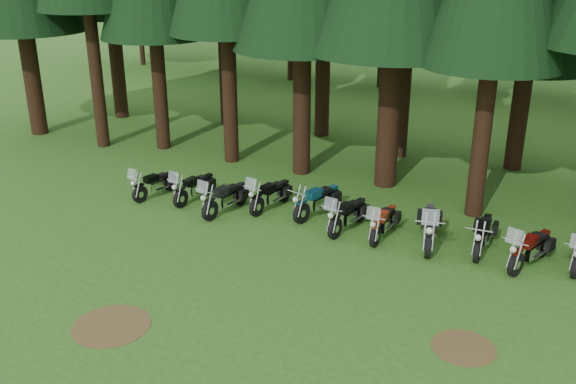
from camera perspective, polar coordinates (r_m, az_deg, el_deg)
name	(u,v)px	position (r m, az deg, el deg)	size (l,w,h in m)	color
ground	(267,312)	(15.50, -1.85, -10.65)	(120.00, 120.00, 0.00)	#265519
decid_3	(387,10)	(38.53, 8.82, 15.70)	(6.12, 5.95, 7.65)	black
decid_4	(504,15)	(38.48, 18.65, 14.65)	(5.93, 5.76, 7.41)	black
dirt_patch_0	(111,326)	(15.54, -15.42, -11.38)	(1.80, 1.80, 0.01)	#4C3D1E
dirt_patch_1	(463,348)	(14.80, 15.32, -13.20)	(1.40, 1.40, 0.01)	#4C3D1E
motorcycle_0	(155,185)	(22.43, -11.75, 0.62)	(0.67, 2.01, 1.27)	black
motorcycle_1	(194,188)	(21.82, -8.31, 0.34)	(0.55, 2.13, 1.34)	black
motorcycle_2	(225,199)	(20.74, -5.60, -0.60)	(0.64, 2.27, 1.42)	black
motorcycle_3	(271,196)	(20.95, -1.57, -0.32)	(0.65, 2.20, 1.38)	black
motorcycle_4	(318,202)	(20.44, 2.66, -0.87)	(0.79, 2.22, 0.92)	black
motorcycle_5	(348,216)	(19.49, 5.33, -2.11)	(0.65, 2.21, 1.39)	black
motorcycle_6	(383,223)	(19.17, 8.47, -2.76)	(0.40, 2.10, 1.33)	black
motorcycle_7	(429,227)	(18.93, 12.43, -3.09)	(0.82, 2.51, 1.58)	black
motorcycle_8	(483,235)	(18.98, 16.91, -3.71)	(0.30, 2.22, 0.90)	black
motorcycle_9	(530,250)	(18.48, 20.72, -4.83)	(1.07, 2.23, 1.44)	black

